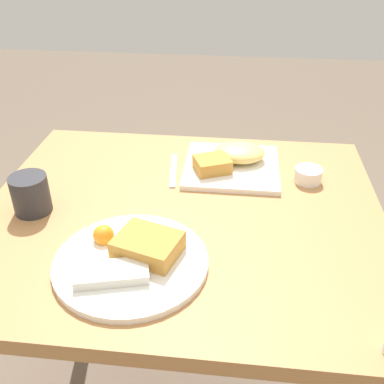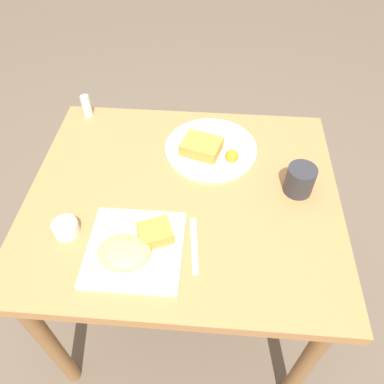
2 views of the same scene
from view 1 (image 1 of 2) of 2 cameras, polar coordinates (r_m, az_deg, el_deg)
name	(u,v)px [view 1 (image 1 of 2)]	position (r m, az deg, el deg)	size (l,w,h in m)	color
dining_table	(182,241)	(1.11, -1.24, -6.29)	(0.94, 0.81, 0.73)	#B27A47
plate_square_near	(232,161)	(1.22, 5.12, 3.96)	(0.25, 0.25, 0.06)	white
plate_oval_far	(132,258)	(0.90, -7.59, -8.29)	(0.31, 0.31, 0.05)	white
sauce_ramekin	(308,175)	(1.20, 14.55, 2.14)	(0.07, 0.07, 0.04)	white
butter_knife	(173,170)	(1.22, -2.38, 2.79)	(0.04, 0.18, 0.00)	silver
coffee_mug	(31,194)	(1.09, -19.81, -0.25)	(0.09, 0.09, 0.09)	#2D2D33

